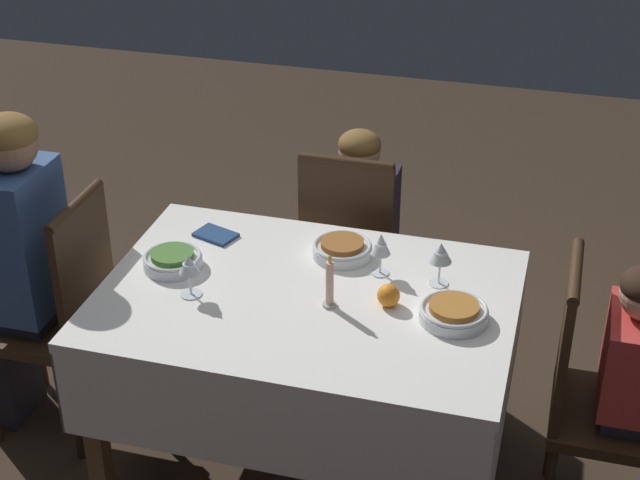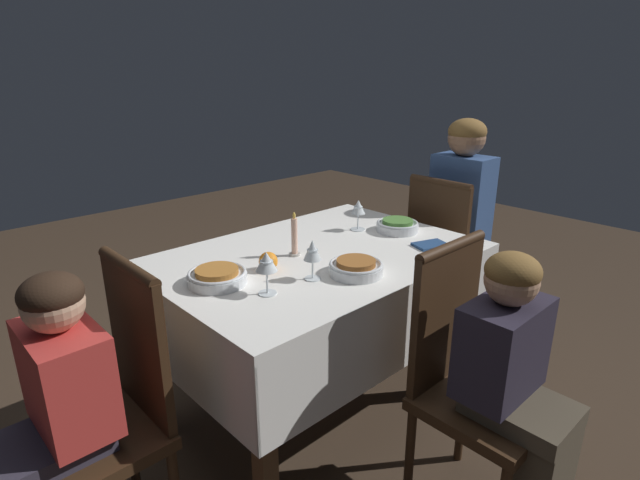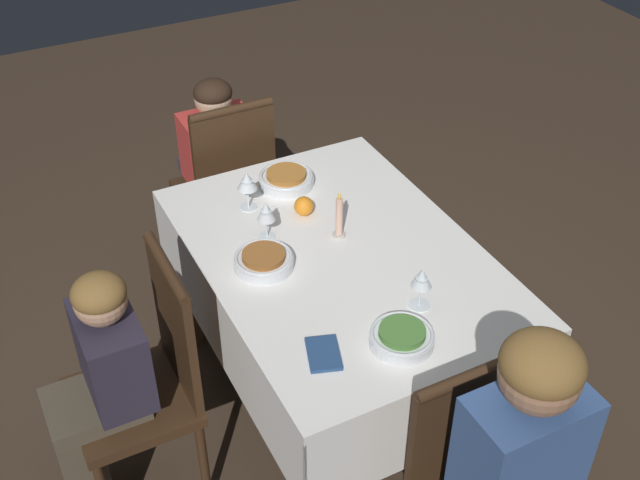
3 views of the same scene
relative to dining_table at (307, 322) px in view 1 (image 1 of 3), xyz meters
name	(u,v)px [view 1 (image 1 of 3)]	position (x,y,z in m)	size (l,w,h in m)	color
ground_plane	(308,475)	(0.00, 0.00, -0.65)	(8.00, 8.00, 0.00)	#3D2D21
dining_table	(307,322)	(0.00, 0.00, 0.00)	(1.31, 0.91, 0.76)	white
chair_west	(63,308)	(-0.91, 0.04, -0.13)	(0.39, 0.39, 0.96)	#382314
chair_east	(593,391)	(0.91, 0.06, -0.13)	(0.39, 0.39, 0.96)	#382314
chair_north	(351,249)	(-0.03, 0.71, -0.13)	(0.39, 0.39, 0.96)	#382314
person_adult_denim	(17,258)	(-1.06, 0.04, 0.05)	(0.34, 0.30, 1.24)	#282833
person_child_dark	(362,225)	(-0.03, 0.88, -0.12)	(0.30, 0.33, 0.97)	#4C4233
bowl_west	(173,260)	(-0.47, 0.04, 0.14)	(0.19, 0.19, 0.06)	silver
wine_glass_west	(189,266)	(-0.35, -0.10, 0.21)	(0.07, 0.07, 0.14)	white
bowl_east	(454,312)	(0.47, -0.02, 0.14)	(0.21, 0.21, 0.06)	silver
wine_glass_east	(441,254)	(0.39, 0.17, 0.22)	(0.07, 0.07, 0.15)	white
bowl_north	(342,249)	(0.05, 0.26, 0.14)	(0.20, 0.20, 0.06)	silver
wine_glass_north	(381,246)	(0.20, 0.18, 0.21)	(0.06, 0.06, 0.15)	white
candle_centerpiece	(330,286)	(0.09, -0.04, 0.18)	(0.05, 0.05, 0.18)	beige
orange_fruit	(389,295)	(0.26, 0.01, 0.14)	(0.07, 0.07, 0.07)	orange
napkin_red_folded	(216,235)	(-0.41, 0.27, 0.11)	(0.16, 0.13, 0.01)	navy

